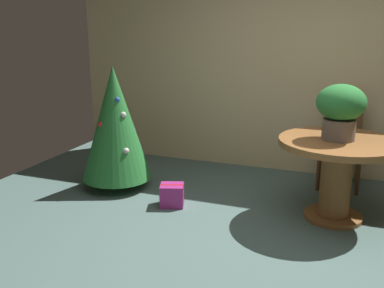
{
  "coord_description": "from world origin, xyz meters",
  "views": [
    {
      "loc": [
        0.5,
        -3.05,
        1.73
      ],
      "look_at": [
        -0.8,
        0.39,
        0.73
      ],
      "focal_mm": 40.18,
      "sensor_mm": 36.0,
      "label": 1
    }
  ],
  "objects_px": {
    "wooden_chair_far": "(342,137)",
    "gift_box_purple": "(172,195)",
    "holiday_tree": "(115,123)",
    "round_dining_table": "(337,165)",
    "flower_vase": "(340,108)"
  },
  "relations": [
    {
      "from": "round_dining_table",
      "to": "flower_vase",
      "type": "distance_m",
      "value": 0.52
    },
    {
      "from": "wooden_chair_far",
      "to": "gift_box_purple",
      "type": "xyz_separation_m",
      "value": [
        -1.53,
        -1.23,
        -0.45
      ]
    },
    {
      "from": "wooden_chair_far",
      "to": "gift_box_purple",
      "type": "relative_size",
      "value": 3.52
    },
    {
      "from": "round_dining_table",
      "to": "gift_box_purple",
      "type": "relative_size",
      "value": 3.8
    },
    {
      "from": "holiday_tree",
      "to": "wooden_chair_far",
      "type": "bearing_deg",
      "value": 22.42
    },
    {
      "from": "round_dining_table",
      "to": "holiday_tree",
      "type": "relative_size",
      "value": 0.8
    },
    {
      "from": "flower_vase",
      "to": "holiday_tree",
      "type": "bearing_deg",
      "value": 179.64
    },
    {
      "from": "holiday_tree",
      "to": "gift_box_purple",
      "type": "relative_size",
      "value": 4.76
    },
    {
      "from": "wooden_chair_far",
      "to": "holiday_tree",
      "type": "distance_m",
      "value": 2.51
    },
    {
      "from": "flower_vase",
      "to": "holiday_tree",
      "type": "xyz_separation_m",
      "value": [
        -2.29,
        0.01,
        -0.32
      ]
    },
    {
      "from": "round_dining_table",
      "to": "flower_vase",
      "type": "height_order",
      "value": "flower_vase"
    },
    {
      "from": "gift_box_purple",
      "to": "wooden_chair_far",
      "type": "bearing_deg",
      "value": 38.84
    },
    {
      "from": "wooden_chair_far",
      "to": "gift_box_purple",
      "type": "bearing_deg",
      "value": -141.16
    },
    {
      "from": "holiday_tree",
      "to": "gift_box_purple",
      "type": "xyz_separation_m",
      "value": [
        0.78,
        -0.28,
        -0.62
      ]
    },
    {
      "from": "round_dining_table",
      "to": "holiday_tree",
      "type": "height_order",
      "value": "holiday_tree"
    }
  ]
}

